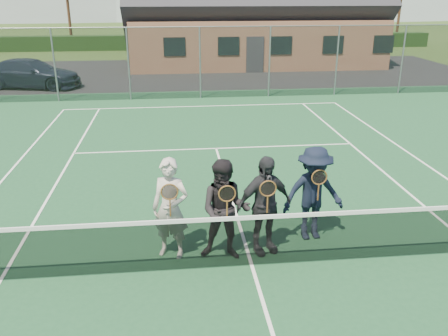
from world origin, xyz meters
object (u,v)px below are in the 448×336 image
at_px(player_c, 264,205).
at_px(player_d, 313,194).
at_px(player_b, 225,211).
at_px(player_a, 170,209).
at_px(car_c, 31,74).
at_px(tennis_net, 252,239).

height_order(player_c, player_d, same).
relative_size(player_b, player_c, 1.00).
bearing_deg(player_b, player_a, 169.28).
height_order(car_c, player_c, player_c).
bearing_deg(player_d, car_c, 119.95).
bearing_deg(player_d, player_b, -162.58).
height_order(player_a, player_b, same).
distance_m(car_c, player_b, 18.08).
bearing_deg(player_d, player_c, -158.30).
relative_size(tennis_net, player_b, 6.49).
height_order(tennis_net, player_a, player_a).
height_order(tennis_net, player_c, player_c).
xyz_separation_m(car_c, player_a, (6.56, -16.28, 0.24)).
height_order(player_a, player_c, same).
bearing_deg(player_d, player_a, -172.25).
bearing_deg(car_c, player_a, -145.17).
relative_size(car_c, player_d, 2.59).
height_order(player_a, player_d, same).
xyz_separation_m(car_c, player_b, (7.48, -16.45, 0.24)).
xyz_separation_m(player_a, player_d, (2.62, 0.36, -0.00)).
xyz_separation_m(tennis_net, player_b, (-0.42, 0.33, 0.38)).
relative_size(player_c, player_d, 1.00).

